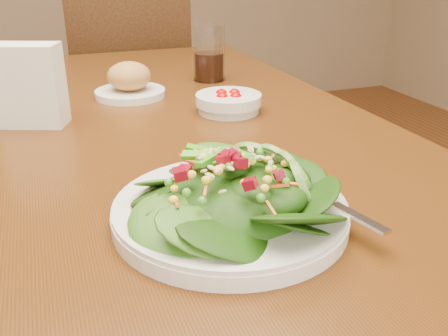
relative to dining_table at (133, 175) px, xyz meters
The scene contains 7 objects.
dining_table is the anchor object (origin of this frame).
chair_far 0.94m from the dining_table, 79.99° to the left, with size 0.45×0.46×0.90m.
salad_plate 0.41m from the dining_table, 81.79° to the right, with size 0.28×0.27×0.08m.
bread_plate 0.23m from the dining_table, 78.89° to the left, with size 0.15×0.15×0.08m.
tomato_bowl 0.23m from the dining_table, ahead, with size 0.13×0.13×0.04m.
drinking_glass 0.39m from the dining_table, 47.40° to the left, with size 0.08×0.08×0.13m.
napkin_holder 0.24m from the dining_table, 160.73° to the left, with size 0.12×0.10×0.14m.
Camera 1 is at (-0.14, -0.86, 1.04)m, focal length 40.00 mm.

